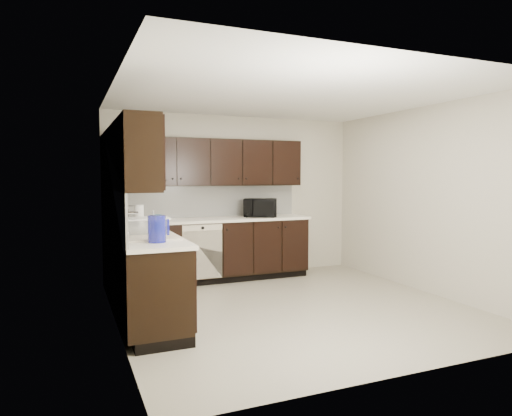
{
  "coord_description": "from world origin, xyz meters",
  "views": [
    {
      "loc": [
        -2.46,
        -4.77,
        1.56
      ],
      "look_at": [
        -0.22,
        0.6,
        1.16
      ],
      "focal_mm": 32.0,
      "sensor_mm": 36.0,
      "label": 1
    }
  ],
  "objects_px": {
    "toaster_oven": "(123,214)",
    "storage_bin": "(146,227)",
    "sink": "(149,242)",
    "microwave": "(260,208)",
    "blue_pitcher": "(157,229)"
  },
  "relations": [
    {
      "from": "microwave",
      "to": "toaster_oven",
      "type": "xyz_separation_m",
      "value": [
        -2.04,
        0.01,
        -0.03
      ]
    },
    {
      "from": "microwave",
      "to": "toaster_oven",
      "type": "distance_m",
      "value": 2.04
    },
    {
      "from": "sink",
      "to": "microwave",
      "type": "distance_m",
      "value": 2.59
    },
    {
      "from": "microwave",
      "to": "blue_pitcher",
      "type": "xyz_separation_m",
      "value": [
        -1.97,
        -2.11,
        -0.01
      ]
    },
    {
      "from": "toaster_oven",
      "to": "storage_bin",
      "type": "relative_size",
      "value": 0.78
    },
    {
      "from": "microwave",
      "to": "blue_pitcher",
      "type": "distance_m",
      "value": 2.88
    },
    {
      "from": "toaster_oven",
      "to": "storage_bin",
      "type": "xyz_separation_m",
      "value": [
        0.07,
        -1.51,
        -0.02
      ]
    },
    {
      "from": "toaster_oven",
      "to": "storage_bin",
      "type": "bearing_deg",
      "value": -77.7
    },
    {
      "from": "sink",
      "to": "microwave",
      "type": "height_order",
      "value": "microwave"
    },
    {
      "from": "sink",
      "to": "toaster_oven",
      "type": "distance_m",
      "value": 1.69
    },
    {
      "from": "sink",
      "to": "blue_pitcher",
      "type": "distance_m",
      "value": 0.48
    },
    {
      "from": "storage_bin",
      "to": "blue_pitcher",
      "type": "distance_m",
      "value": 0.61
    },
    {
      "from": "blue_pitcher",
      "to": "microwave",
      "type": "bearing_deg",
      "value": 28.75
    },
    {
      "from": "sink",
      "to": "storage_bin",
      "type": "distance_m",
      "value": 0.22
    },
    {
      "from": "sink",
      "to": "toaster_oven",
      "type": "height_order",
      "value": "sink"
    }
  ]
}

